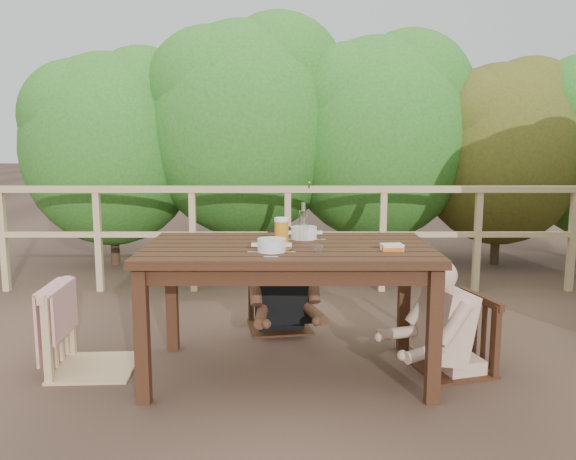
{
  "coord_description": "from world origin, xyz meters",
  "views": [
    {
      "loc": [
        -0.0,
        -3.52,
        1.46
      ],
      "look_at": [
        0.0,
        0.05,
        0.9
      ],
      "focal_mm": 36.86,
      "sensor_mm": 36.0,
      "label": 1
    }
  ],
  "objects_px": {
    "soup_far": "(304,234)",
    "bottle": "(304,223)",
    "tumbler": "(318,250)",
    "chair_far": "(279,269)",
    "bread_roll": "(282,247)",
    "beer_glass": "(282,232)",
    "diner_right": "(460,279)",
    "woman": "(279,248)",
    "soup_near": "(272,246)",
    "chair_left": "(92,290)",
    "table": "(288,311)",
    "chair_right": "(454,302)",
    "butter_tub": "(392,249)"
  },
  "relations": [
    {
      "from": "table",
      "to": "diner_right",
      "type": "relative_size",
      "value": 1.46
    },
    {
      "from": "table",
      "to": "bread_roll",
      "type": "height_order",
      "value": "bread_roll"
    },
    {
      "from": "chair_far",
      "to": "beer_glass",
      "type": "relative_size",
      "value": 5.38
    },
    {
      "from": "tumbler",
      "to": "bottle",
      "type": "bearing_deg",
      "value": 99.8
    },
    {
      "from": "soup_far",
      "to": "tumbler",
      "type": "relative_size",
      "value": 4.06
    },
    {
      "from": "soup_near",
      "to": "tumbler",
      "type": "relative_size",
      "value": 3.96
    },
    {
      "from": "bread_roll",
      "to": "beer_glass",
      "type": "relative_size",
      "value": 0.69
    },
    {
      "from": "soup_far",
      "to": "bottle",
      "type": "xyz_separation_m",
      "value": [
        -0.0,
        -0.07,
        0.08
      ]
    },
    {
      "from": "diner_right",
      "to": "soup_far",
      "type": "bearing_deg",
      "value": 64.45
    },
    {
      "from": "table",
      "to": "diner_right",
      "type": "height_order",
      "value": "diner_right"
    },
    {
      "from": "chair_right",
      "to": "beer_glass",
      "type": "xyz_separation_m",
      "value": [
        -1.08,
        0.02,
        0.44
      ]
    },
    {
      "from": "woman",
      "to": "chair_far",
      "type": "bearing_deg",
      "value": 80.79
    },
    {
      "from": "woman",
      "to": "bottle",
      "type": "bearing_deg",
      "value": 93.02
    },
    {
      "from": "woman",
      "to": "diner_right",
      "type": "xyz_separation_m",
      "value": [
        1.13,
        -0.85,
        -0.03
      ]
    },
    {
      "from": "butter_tub",
      "to": "soup_far",
      "type": "bearing_deg",
      "value": 133.98
    },
    {
      "from": "soup_far",
      "to": "bread_roll",
      "type": "distance_m",
      "value": 0.41
    },
    {
      "from": "soup_far",
      "to": "beer_glass",
      "type": "height_order",
      "value": "beer_glass"
    },
    {
      "from": "diner_right",
      "to": "tumbler",
      "type": "bearing_deg",
      "value": 94.06
    },
    {
      "from": "woman",
      "to": "diner_right",
      "type": "bearing_deg",
      "value": 133.76
    },
    {
      "from": "bread_roll",
      "to": "tumbler",
      "type": "relative_size",
      "value": 1.72
    },
    {
      "from": "chair_left",
      "to": "bottle",
      "type": "distance_m",
      "value": 1.39
    },
    {
      "from": "woman",
      "to": "soup_near",
      "type": "bearing_deg",
      "value": 79.3
    },
    {
      "from": "bread_roll",
      "to": "chair_left",
      "type": "bearing_deg",
      "value": 169.35
    },
    {
      "from": "chair_far",
      "to": "bread_roll",
      "type": "xyz_separation_m",
      "value": [
        0.03,
        -1.04,
        0.37
      ]
    },
    {
      "from": "soup_near",
      "to": "tumbler",
      "type": "distance_m",
      "value": 0.27
    },
    {
      "from": "table",
      "to": "beer_glass",
      "type": "distance_m",
      "value": 0.49
    },
    {
      "from": "table",
      "to": "beer_glass",
      "type": "xyz_separation_m",
      "value": [
        -0.04,
        0.07,
        0.49
      ]
    },
    {
      "from": "chair_far",
      "to": "bread_roll",
      "type": "relative_size",
      "value": 7.82
    },
    {
      "from": "chair_left",
      "to": "butter_tub",
      "type": "relative_size",
      "value": 8.32
    },
    {
      "from": "soup_near",
      "to": "bread_roll",
      "type": "height_order",
      "value": "soup_near"
    },
    {
      "from": "table",
      "to": "tumbler",
      "type": "xyz_separation_m",
      "value": [
        0.17,
        -0.26,
        0.43
      ]
    },
    {
      "from": "chair_right",
      "to": "beer_glass",
      "type": "bearing_deg",
      "value": -106.35
    },
    {
      "from": "woman",
      "to": "bread_roll",
      "type": "bearing_deg",
      "value": 82.34
    },
    {
      "from": "table",
      "to": "soup_near",
      "type": "bearing_deg",
      "value": -114.83
    },
    {
      "from": "chair_left",
      "to": "tumbler",
      "type": "relative_size",
      "value": 14.95
    },
    {
      "from": "bottle",
      "to": "soup_near",
      "type": "bearing_deg",
      "value": -118.11
    },
    {
      "from": "diner_right",
      "to": "soup_far",
      "type": "relative_size",
      "value": 4.19
    },
    {
      "from": "butter_tub",
      "to": "tumbler",
      "type": "bearing_deg",
      "value": -175.35
    },
    {
      "from": "chair_left",
      "to": "diner_right",
      "type": "height_order",
      "value": "diner_right"
    },
    {
      "from": "diner_right",
      "to": "beer_glass",
      "type": "relative_size",
      "value": 6.81
    },
    {
      "from": "woman",
      "to": "butter_tub",
      "type": "height_order",
      "value": "woman"
    },
    {
      "from": "chair_left",
      "to": "beer_glass",
      "type": "relative_size",
      "value": 5.99
    },
    {
      "from": "chair_far",
      "to": "butter_tub",
      "type": "bearing_deg",
      "value": -67.08
    },
    {
      "from": "chair_far",
      "to": "bottle",
      "type": "relative_size",
      "value": 3.62
    },
    {
      "from": "chair_left",
      "to": "tumbler",
      "type": "height_order",
      "value": "chair_left"
    },
    {
      "from": "soup_far",
      "to": "chair_left",
      "type": "bearing_deg",
      "value": -173.24
    },
    {
      "from": "diner_right",
      "to": "beer_glass",
      "type": "distance_m",
      "value": 1.15
    },
    {
      "from": "soup_far",
      "to": "bottle",
      "type": "bearing_deg",
      "value": -93.74
    },
    {
      "from": "butter_tub",
      "to": "beer_glass",
      "type": "bearing_deg",
      "value": 151.82
    },
    {
      "from": "chair_left",
      "to": "soup_far",
      "type": "xyz_separation_m",
      "value": [
        1.33,
        0.16,
        0.33
      ]
    }
  ]
}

